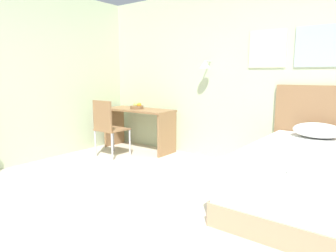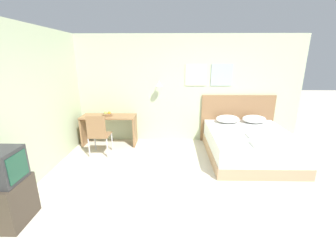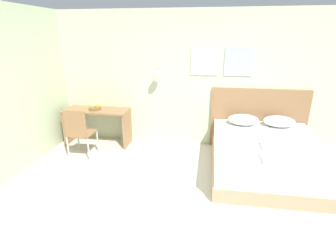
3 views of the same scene
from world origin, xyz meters
TOP-DOWN VIEW (x-y plane):
  - ground_plane at (0.00, 0.00)m, footprint 24.00×24.00m
  - wall_back at (0.01, 2.54)m, footprint 5.97×0.31m
  - bed at (1.45, 1.44)m, footprint 1.72×2.02m
  - headboard at (1.45, 2.48)m, footprint 1.84×0.06m
  - pillow_left at (1.13, 2.18)m, footprint 0.56×0.46m
  - pillow_right at (1.77, 2.18)m, footprint 0.56×0.46m
  - folded_towel_near_foot at (1.45, 1.14)m, footprint 0.32×0.29m
  - folded_towel_mid_bed at (1.39, 0.69)m, footprint 0.34×0.33m
  - desk at (-1.79, 2.17)m, footprint 1.31×0.53m
  - desk_chair at (-1.84, 1.47)m, footprint 0.44×0.44m
  - fruit_bowl at (-1.81, 2.15)m, footprint 0.24×0.24m

SIDE VIEW (x-z plane):
  - ground_plane at x=0.00m, z-range 0.00..0.00m
  - bed at x=1.45m, z-range 0.00..0.58m
  - desk at x=-1.79m, z-range 0.16..0.90m
  - desk_chair at x=-1.84m, z-range 0.08..1.02m
  - headboard at x=1.45m, z-range 0.00..1.21m
  - folded_towel_near_foot at x=1.45m, z-range 0.58..0.64m
  - folded_towel_mid_bed at x=1.39m, z-range 0.58..0.64m
  - pillow_left at x=1.13m, z-range 0.58..0.76m
  - pillow_right at x=1.77m, z-range 0.58..0.76m
  - fruit_bowl at x=-1.81m, z-range 0.72..0.84m
  - wall_back at x=0.01m, z-range 0.00..2.65m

